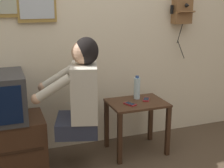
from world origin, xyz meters
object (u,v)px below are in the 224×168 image
(wall_phone_antique, at_px, (182,7))
(person, at_px, (81,91))
(cell_phone_held, at_px, (130,104))
(water_bottle, at_px, (137,88))
(cell_phone_spare, at_px, (146,99))

(wall_phone_antique, bearing_deg, person, -162.24)
(cell_phone_held, relative_size, water_bottle, 0.58)
(water_bottle, bearing_deg, cell_phone_held, -133.08)
(person, relative_size, water_bottle, 3.60)
(wall_phone_antique, relative_size, cell_phone_spare, 5.50)
(person, relative_size, cell_phone_held, 6.18)
(cell_phone_held, xyz_separation_m, water_bottle, (0.14, 0.15, 0.10))
(person, xyz_separation_m, wall_phone_antique, (1.22, 0.39, 0.68))
(cell_phone_spare, xyz_separation_m, water_bottle, (-0.07, 0.07, 0.10))
(cell_phone_spare, relative_size, water_bottle, 0.58)
(cell_phone_held, height_order, water_bottle, water_bottle)
(cell_phone_spare, bearing_deg, person, -139.74)
(water_bottle, bearing_deg, wall_phone_antique, 17.87)
(person, bearing_deg, water_bottle, -56.00)
(wall_phone_antique, bearing_deg, cell_phone_spare, -153.11)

